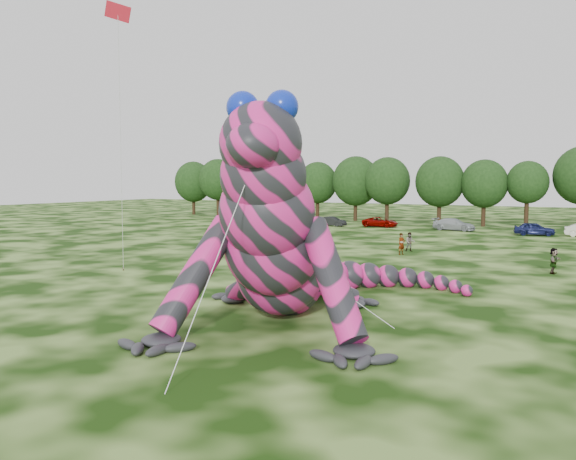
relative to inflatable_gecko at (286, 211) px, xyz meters
The scene contains 22 objects.
ground 6.39m from the inflatable_gecko, 18.32° to the right, with size 240.00×240.00×0.00m, color #16330A.
inflatable_gecko is the anchor object (origin of this frame).
flying_kite 15.82m from the inflatable_gecko, behind, with size 4.55×4.22×16.84m.
tree_0 76.88m from the inflatable_gecko, 131.12° to the left, with size 6.91×6.22×9.51m, color black, non-canonical shape.
tree_1 72.01m from the inflatable_gecko, 128.02° to the left, with size 6.74×6.07×9.81m, color black, non-canonical shape.
tree_2 69.44m from the inflatable_gecko, 124.19° to the left, with size 7.04×6.34×9.64m, color black, non-canonical shape.
tree_3 64.14m from the inflatable_gecko, 119.64° to the left, with size 5.81×5.23×9.44m, color black, non-canonical shape.
tree_4 62.86m from the inflatable_gecko, 114.08° to the left, with size 6.22×5.60×9.06m, color black, non-canonical shape.
tree_5 60.23m from the inflatable_gecko, 108.51° to the left, with size 7.16×6.44×9.80m, color black, non-canonical shape.
tree_6 57.00m from the inflatable_gecko, 103.76° to the left, with size 6.52×5.86×9.49m, color black, non-canonical shape.
tree_7 55.81m from the inflatable_gecko, 96.26° to the left, with size 6.68×6.01×9.48m, color black, non-canonical shape.
tree_8 55.66m from the inflatable_gecko, 90.23° to the left, with size 6.14×5.53×8.94m, color black, non-canonical shape.
tree_9 56.25m from the inflatable_gecko, 84.83° to the left, with size 5.27×4.74×8.68m, color black, non-canonical shape.
car_0 54.74m from the inflatable_gecko, 122.24° to the left, with size 1.67×4.15×1.41m, color white.
car_1 49.91m from the inflatable_gecko, 111.44° to the left, with size 1.35×3.88×1.28m, color black.
car_2 49.83m from the inflatable_gecko, 104.05° to the left, with size 2.17×4.70×1.31m, color #7D0400.
car_3 47.80m from the inflatable_gecko, 92.83° to the left, with size 2.08×5.12×1.49m, color #A0A6AA.
car_4 46.30m from the inflatable_gecko, 81.36° to the left, with size 1.74×4.33×1.48m, color #151B4C.
spectator_4 36.49m from the inflatable_gecko, 114.92° to the left, with size 0.79×0.51×1.62m, color gray.
spectator_5 21.20m from the inflatable_gecko, 59.99° to the left, with size 1.60×0.51×1.72m, color gray.
spectator_0 22.85m from the inflatable_gecko, 93.31° to the left, with size 0.66×0.43×1.81m, color gray.
spectator_1 25.28m from the inflatable_gecko, 92.97° to the left, with size 0.81×0.63×1.67m, color gray.
Camera 1 is at (8.46, -21.44, 6.22)m, focal length 35.00 mm.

